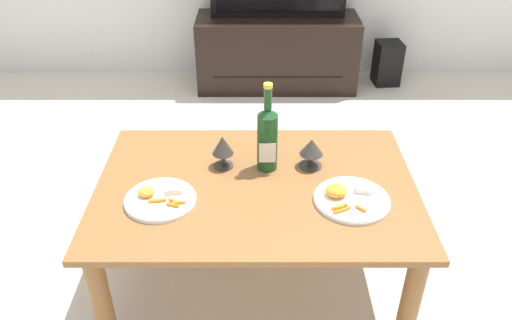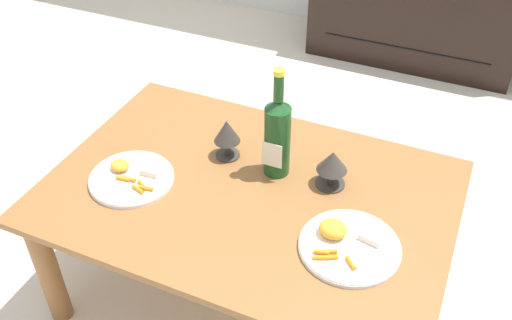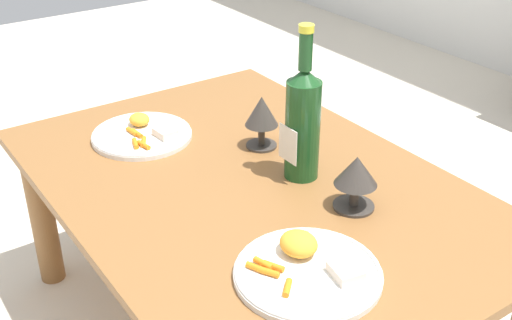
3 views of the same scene
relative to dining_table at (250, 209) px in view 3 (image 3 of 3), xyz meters
The scene contains 6 objects.
dining_table is the anchor object (origin of this frame).
wine_bottle 0.25m from the dining_table, 69.21° to the left, with size 0.08×0.08×0.36m.
goblet_left 0.24m from the dining_table, 136.47° to the left, with size 0.08×0.08×0.14m.
goblet_right 0.29m from the dining_table, 29.63° to the left, with size 0.09×0.09×0.12m.
dinner_plate_left 0.37m from the dining_table, 163.32° to the right, with size 0.26×0.26×0.04m.
dinner_plate_right 0.36m from the dining_table, 16.88° to the right, with size 0.27×0.27×0.05m.
Camera 3 is at (1.07, -0.72, 1.24)m, focal length 45.66 mm.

